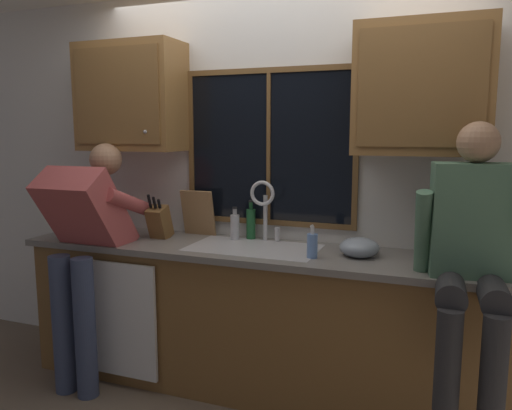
# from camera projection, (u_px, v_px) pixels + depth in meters

# --- Properties ---
(back_wall) EXTENTS (5.51, 0.12, 2.55)m
(back_wall) POSITION_uv_depth(u_px,v_px,m) (284.00, 185.00, 3.31)
(back_wall) COLOR silver
(back_wall) RESTS_ON floor
(window_glass) EXTENTS (1.10, 0.02, 0.95)m
(window_glass) POSITION_uv_depth(u_px,v_px,m) (269.00, 148.00, 3.24)
(window_glass) COLOR black
(window_frame_top) EXTENTS (1.17, 0.02, 0.04)m
(window_frame_top) POSITION_uv_depth(u_px,v_px,m) (269.00, 70.00, 3.16)
(window_frame_top) COLOR brown
(window_frame_bottom) EXTENTS (1.17, 0.02, 0.04)m
(window_frame_bottom) POSITION_uv_depth(u_px,v_px,m) (268.00, 222.00, 3.30)
(window_frame_bottom) COLOR brown
(window_frame_left) EXTENTS (0.03, 0.02, 0.95)m
(window_frame_left) POSITION_uv_depth(u_px,v_px,m) (191.00, 147.00, 3.43)
(window_frame_left) COLOR brown
(window_frame_right) EXTENTS (0.03, 0.02, 0.95)m
(window_frame_right) POSITION_uv_depth(u_px,v_px,m) (356.00, 149.00, 3.03)
(window_frame_right) COLOR brown
(window_mullion_center) EXTENTS (0.02, 0.02, 0.95)m
(window_mullion_center) POSITION_uv_depth(u_px,v_px,m) (269.00, 148.00, 3.23)
(window_mullion_center) COLOR brown
(lower_cabinet_run) EXTENTS (3.11, 0.58, 0.88)m
(lower_cabinet_run) POSITION_uv_depth(u_px,v_px,m) (266.00, 323.00, 3.11)
(lower_cabinet_run) COLOR brown
(lower_cabinet_run) RESTS_ON floor
(countertop) EXTENTS (3.17, 0.62, 0.04)m
(countertop) POSITION_uv_depth(u_px,v_px,m) (265.00, 252.00, 3.02)
(countertop) COLOR slate
(countertop) RESTS_ON lower_cabinet_run
(dishwasher_front) EXTENTS (0.60, 0.02, 0.74)m
(dishwasher_front) POSITION_uv_depth(u_px,v_px,m) (115.00, 319.00, 3.13)
(dishwasher_front) COLOR white
(upper_cabinet_left) EXTENTS (0.72, 0.36, 0.72)m
(upper_cabinet_left) POSITION_uv_depth(u_px,v_px,m) (131.00, 97.00, 3.37)
(upper_cabinet_left) COLOR olive
(upper_cabinet_right) EXTENTS (0.72, 0.36, 0.72)m
(upper_cabinet_right) POSITION_uv_depth(u_px,v_px,m) (422.00, 89.00, 2.71)
(upper_cabinet_right) COLOR olive
(sink) EXTENTS (0.80, 0.46, 0.21)m
(sink) POSITION_uv_depth(u_px,v_px,m) (253.00, 263.00, 3.07)
(sink) COLOR #B7B7BC
(sink) RESTS_ON lower_cabinet_run
(faucet) EXTENTS (0.18, 0.09, 0.40)m
(faucet) POSITION_uv_depth(u_px,v_px,m) (264.00, 203.00, 3.18)
(faucet) COLOR silver
(faucet) RESTS_ON countertop
(person_standing) EXTENTS (0.53, 0.69, 1.55)m
(person_standing) POSITION_uv_depth(u_px,v_px,m) (86.00, 239.00, 3.12)
(person_standing) COLOR #384260
(person_standing) RESTS_ON floor
(person_sitting_on_counter) EXTENTS (0.54, 0.62, 1.26)m
(person_sitting_on_counter) POSITION_uv_depth(u_px,v_px,m) (473.00, 244.00, 2.35)
(person_sitting_on_counter) COLOR #262628
(person_sitting_on_counter) RESTS_ON countertop
(knife_block) EXTENTS (0.12, 0.18, 0.32)m
(knife_block) POSITION_uv_depth(u_px,v_px,m) (159.00, 222.00, 3.31)
(knife_block) COLOR brown
(knife_block) RESTS_ON countertop
(cutting_board) EXTENTS (0.23, 0.09, 0.31)m
(cutting_board) POSITION_uv_depth(u_px,v_px,m) (198.00, 213.00, 3.41)
(cutting_board) COLOR #997047
(cutting_board) RESTS_ON countertop
(mixing_bowl) EXTENTS (0.23, 0.23, 0.11)m
(mixing_bowl) POSITION_uv_depth(u_px,v_px,m) (359.00, 247.00, 2.84)
(mixing_bowl) COLOR #8C99A8
(mixing_bowl) RESTS_ON countertop
(soap_dispenser) EXTENTS (0.06, 0.07, 0.19)m
(soap_dispenser) POSITION_uv_depth(u_px,v_px,m) (312.00, 245.00, 2.80)
(soap_dispenser) COLOR #668CCC
(soap_dispenser) RESTS_ON countertop
(bottle_green_glass) EXTENTS (0.06, 0.06, 0.22)m
(bottle_green_glass) POSITION_uv_depth(u_px,v_px,m) (235.00, 226.00, 3.27)
(bottle_green_glass) COLOR #B7B7BC
(bottle_green_glass) RESTS_ON countertop
(bottle_tall_clear) EXTENTS (0.06, 0.06, 0.26)m
(bottle_tall_clear) POSITION_uv_depth(u_px,v_px,m) (251.00, 223.00, 3.29)
(bottle_tall_clear) COLOR #1E592D
(bottle_tall_clear) RESTS_ON countertop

